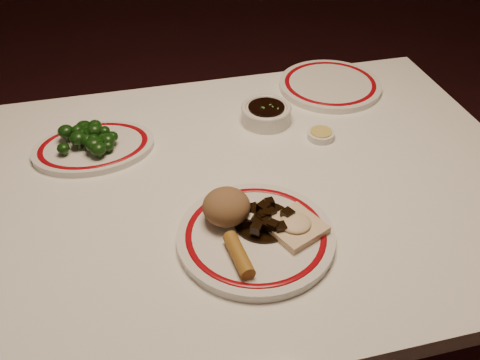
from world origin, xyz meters
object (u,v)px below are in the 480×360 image
Objects in this scene: soy_bowl at (266,114)px; rice_mound at (226,207)px; dining_table at (249,213)px; main_plate at (256,237)px; broccoli_plate at (94,147)px; spring_roll at (239,255)px; fried_wonton at (295,226)px; broccoli_pile at (91,137)px; stirfry_heap at (265,219)px.

rice_mound is at bearing -117.48° from soy_bowl.
dining_table is 3.13× the size of main_plate.
broccoli_plate is (-0.24, 0.31, -0.04)m from rice_mound.
dining_table is at bearing 64.64° from spring_roll.
main_plate is (-0.03, -0.17, 0.10)m from dining_table.
fried_wonton is (0.12, 0.05, -0.00)m from spring_roll.
main_plate is 0.08m from fried_wonton.
dining_table is 4.28× the size of broccoli_plate.
broccoli_pile reaches higher than broccoli_plate.
main_plate reaches higher than broccoli_plate.
broccoli_pile reaches higher than soy_bowl.
broccoli_pile is 0.41m from soy_bowl.
broccoli_plate is at bearing 127.52° from main_plate.
main_plate is 3.23× the size of soy_bowl.
spring_roll is at bearing -60.69° from broccoli_pile.
rice_mound is 0.79× the size of stirfry_heap.
rice_mound is at bearing -122.07° from dining_table.
spring_roll is at bearing -109.39° from dining_table.
spring_roll is at bearing -111.93° from soy_bowl.
soy_bowl is at bearing 3.47° from broccoli_pile.
dining_table is 12.45× the size of spring_roll.
broccoli_pile reaches higher than stirfry_heap.
spring_roll is 0.48m from broccoli_pile.
rice_mound is (-0.04, 0.05, 0.04)m from main_plate.
stirfry_heap is 0.46m from broccoli_plate.
soy_bowl is at bearing 73.41° from stirfry_heap.
fried_wonton is at bearing -46.35° from broccoli_pile.
stirfry_heap is 0.85× the size of broccoli_pile.
rice_mound is at bearing 158.74° from stirfry_heap.
stirfry_heap is 0.45m from broccoli_pile.
spring_roll is (-0.05, -0.06, 0.02)m from main_plate.
stirfry_heap reaches higher than dining_table.
main_plate is at bearing -48.88° from rice_mound.
dining_table is 0.20m from main_plate.
soy_bowl is (0.18, 0.34, -0.03)m from rice_mound.
soy_bowl is (0.41, 0.02, -0.02)m from broccoli_pile.
broccoli_pile is at bearing 113.34° from spring_roll.
main_plate is 0.04m from stirfry_heap.
stirfry_heap is (0.02, 0.02, 0.02)m from main_plate.
rice_mound is 0.08m from stirfry_heap.
broccoli_pile is (-0.30, 0.34, 0.01)m from stirfry_heap.
rice_mound reaches higher than stirfry_heap.
rice_mound reaches higher than fried_wonton.
soy_bowl reaches higher than dining_table.
dining_table is at bearing 78.72° from main_plate.
broccoli_plate is (-0.23, 0.42, -0.02)m from spring_roll.
rice_mound is at bearing 131.12° from main_plate.
main_plate is 2.88× the size of broccoli_pile.
stirfry_heap is at bearing -106.59° from soy_bowl.
broccoli_pile reaches higher than fried_wonton.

